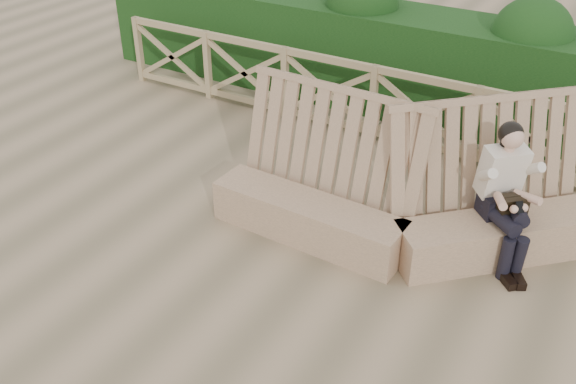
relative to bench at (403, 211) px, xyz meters
The scene contains 5 objects.
ground 1.56m from the bench, 113.72° to the right, with size 60.00×60.00×0.00m, color brown.
bench is the anchor object (origin of this frame).
woman 1.08m from the bench, 17.55° to the left, with size 0.83×0.90×1.51m.
guardrail 2.21m from the bench, 105.89° to the left, with size 10.10×0.09×1.10m.
hedge 3.40m from the bench, 100.31° to the left, with size 12.00×1.20×1.50m, color black.
Camera 1 is at (2.46, -4.19, 4.24)m, focal length 40.00 mm.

